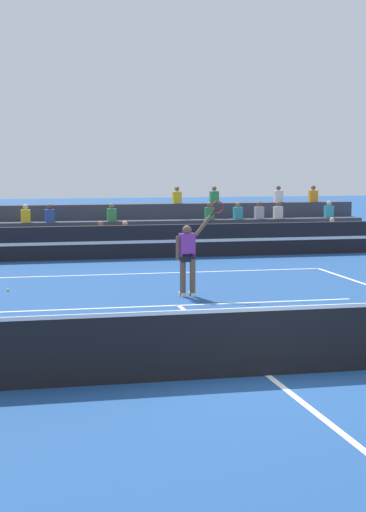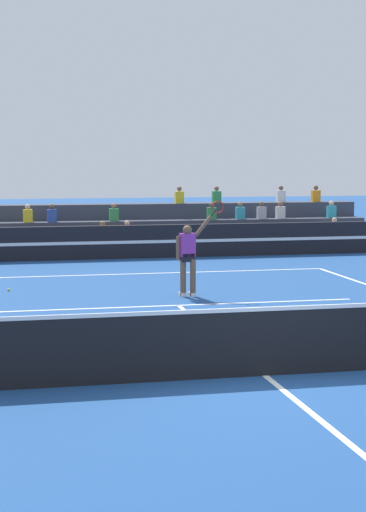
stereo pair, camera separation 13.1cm
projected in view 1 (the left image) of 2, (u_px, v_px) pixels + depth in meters
The scene contains 7 objects.
ground_plane at pixel (268, 376), 13.00m from camera, with size 120.00×120.00×0.00m, color navy.
court_lines at pixel (268, 375), 13.00m from camera, with size 11.10×23.90×0.01m.
tennis_net at pixel (268, 340), 12.93m from camera, with size 12.00×0.10×1.10m.
sponsor_banner_wall at pixel (118, 242), 28.25m from camera, with size 18.00×0.26×1.10m.
bleacher_stand at pixel (108, 233), 30.70m from camera, with size 18.88×2.85×2.28m.
tennis_player at pixel (188, 256), 20.41m from camera, with size 1.28×0.32×2.34m.
tennis_ball at pixel (8, 290), 21.29m from camera, with size 0.07×0.07×0.07m, color #C6DB33.
Camera 1 is at (-4.03, -12.12, 3.27)m, focal length 60.00 mm.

